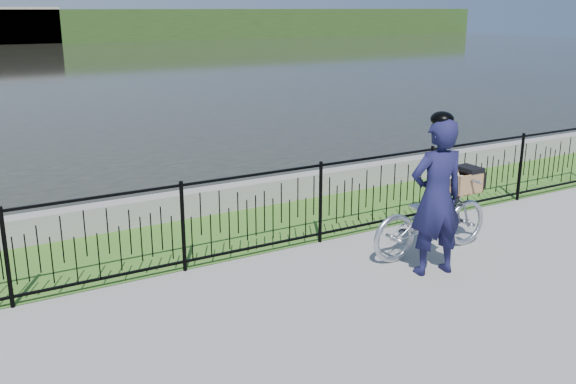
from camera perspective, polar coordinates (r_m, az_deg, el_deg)
ground at (r=7.24m, az=3.16°, el=-9.69°), size 120.00×120.00×0.00m
grass_strip at (r=9.34m, az=-5.68°, el=-3.64°), size 60.00×2.00×0.01m
quay_wall at (r=10.15m, az=-8.09°, el=-0.94°), size 60.00×0.30×0.40m
fence at (r=8.31m, az=-2.88°, el=-1.96°), size 14.00×0.06×1.15m
far_building_right at (r=64.65m, az=-22.49°, el=13.53°), size 6.00×3.00×3.20m
bicycle_rig at (r=8.63m, az=12.70°, el=-2.11°), size 1.89×0.66×1.12m
cyclist at (r=7.85m, az=13.07°, el=-0.36°), size 0.77×0.58×1.99m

